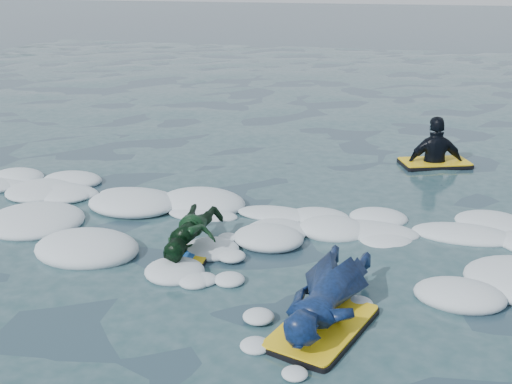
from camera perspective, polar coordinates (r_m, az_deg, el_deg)
ground at (r=7.15m, az=-4.74°, el=-6.23°), size 120.00×120.00×0.00m
foam_band at (r=8.04m, az=-2.15°, el=-3.22°), size 12.00×3.10×0.30m
prone_woman_unit at (r=5.94m, az=6.37°, el=-9.30°), size 0.94×1.83×0.46m
prone_child_unit at (r=7.24m, az=-5.61°, el=-3.91°), size 0.58×1.20×0.46m
waiting_rider_unit at (r=11.01m, az=15.58°, el=2.23°), size 1.27×1.00×1.67m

